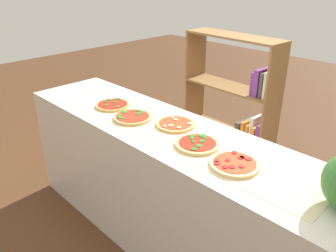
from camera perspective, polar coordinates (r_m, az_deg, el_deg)
The scene contains 9 objects.
ground_plane at distance 2.62m, azimuth 0.00°, elevation -18.40°, with size 12.00×12.00×0.00m, color #4C2D19.
counter at distance 2.34m, azimuth 0.00°, elevation -10.42°, with size 2.48×0.60×0.89m, color beige.
parchment_paper at distance 2.11m, azimuth 0.00°, elevation -0.47°, with size 2.03×0.41×0.00m, color beige.
pizza_spinach_0 at distance 2.49m, azimuth -9.28°, elevation 3.52°, with size 0.24×0.24×0.03m.
pizza_spinach_1 at distance 2.26m, azimuth -5.97°, elevation 1.50°, with size 0.25×0.25×0.03m.
pizza_mushroom_2 at distance 2.15m, azimuth 1.27°, elevation 0.32°, with size 0.25×0.25×0.03m.
pizza_spinach_3 at distance 1.92m, azimuth 4.94°, elevation -3.01°, with size 0.25×0.25×0.03m.
pizza_pepperoni_4 at distance 1.75m, azimuth 11.13°, elevation -6.26°, with size 0.25×0.25×0.03m.
bookshelf at distance 3.03m, azimuth 11.84°, elevation 0.72°, with size 0.88×0.29×1.31m.
Camera 1 is at (1.36, -1.34, 1.80)m, focal length 36.31 mm.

